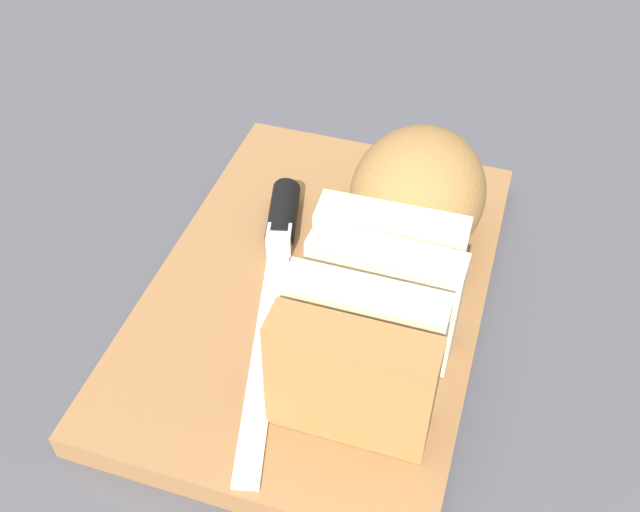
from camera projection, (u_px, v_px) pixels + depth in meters
name	position (u px, v px, depth m)	size (l,w,h in m)	color
ground_plane	(320.00, 301.00, 0.61)	(3.00, 3.00, 0.00)	#4C4C51
cutting_board	(320.00, 292.00, 0.60)	(0.38, 0.26, 0.02)	#9E6B3D
bread_loaf	(399.00, 244.00, 0.56)	(0.28, 0.12, 0.10)	#A8753D
bread_knife	(279.00, 241.00, 0.61)	(0.28, 0.08, 0.02)	silver
crumb_near_knife	(348.00, 302.00, 0.58)	(0.00, 0.00, 0.00)	#A8753D
crumb_near_loaf	(303.00, 282.00, 0.59)	(0.01, 0.01, 0.01)	#A8753D
crumb_stray_left	(362.00, 276.00, 0.60)	(0.00, 0.00, 0.00)	#A8753D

